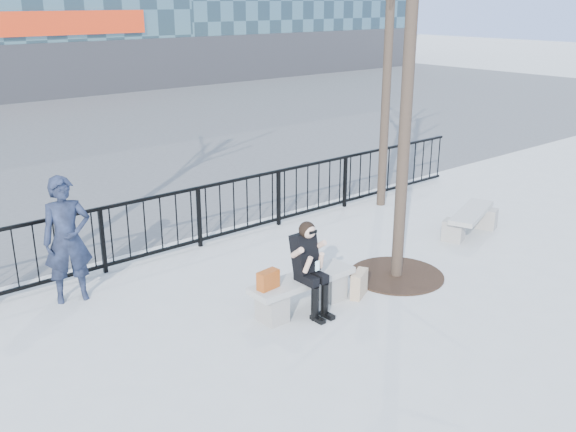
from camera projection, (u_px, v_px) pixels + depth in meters
ground at (302, 309)px, 9.14m from camera, size 120.00×120.00×0.00m
railing at (189, 219)px, 11.14m from camera, size 14.00×0.06×1.10m
tree_grate at (396, 275)px, 10.22m from camera, size 1.50×1.50×0.02m
bench_main at (303, 289)px, 9.04m from camera, size 1.65×0.46×0.49m
bench_second at (471, 219)px, 11.95m from camera, size 1.57×0.44×0.47m
seated_woman at (310, 269)px, 8.81m from camera, size 0.50×0.64×1.34m
handbag at (268, 280)px, 8.59m from camera, size 0.32×0.18×0.25m
shopping_bag at (359, 284)px, 9.47m from camera, size 0.43×0.32×0.38m
standing_man at (67, 240)px, 9.13m from camera, size 0.77×0.60×1.87m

